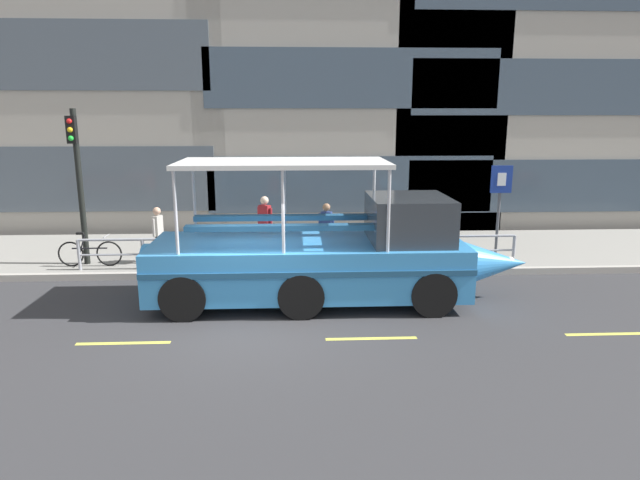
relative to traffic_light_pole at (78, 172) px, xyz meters
name	(u,v)px	position (x,y,z in m)	size (l,w,h in m)	color
ground_plane	(253,319)	(4.93, -4.04, -2.76)	(120.00, 120.00, 0.00)	#333335
sidewalk	(265,252)	(4.93, 1.56, -2.67)	(32.00, 4.80, 0.18)	gray
curb_edge	(261,274)	(4.93, -0.93, -2.67)	(32.00, 0.18, 0.18)	#B2ADA3
lane_centreline	(249,341)	(4.93, -5.19, -2.75)	(25.80, 0.12, 0.01)	#DBD64C
curb_guardrail	(300,247)	(6.00, -0.59, -2.00)	(11.99, 0.09, 0.86)	#9EA0A8
traffic_light_pole	(78,172)	(0.00, 0.00, 0.00)	(0.24, 0.46, 4.26)	black
parking_sign	(500,197)	(11.60, -0.19, -0.73)	(0.60, 0.12, 2.73)	#4C4F54
leaned_bicycle	(90,253)	(0.20, -0.22, -2.20)	(1.74, 0.46, 0.96)	black
duck_tour_boat	(330,256)	(6.65, -2.88, -1.68)	(8.93, 2.56, 3.28)	#388CD1
pedestrian_near_bow	(413,222)	(9.29, 0.42, -1.55)	(0.48, 0.25, 1.70)	#47423D
pedestrian_mid_left	(326,225)	(6.76, 0.33, -1.60)	(0.45, 0.26, 1.62)	#1E2338
pedestrian_mid_right	(265,220)	(4.97, 0.79, -1.51)	(0.44, 0.34, 1.77)	#1E2338
pedestrian_near_stern	(158,229)	(2.02, 0.07, -1.62)	(0.26, 0.44, 1.59)	#47423D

